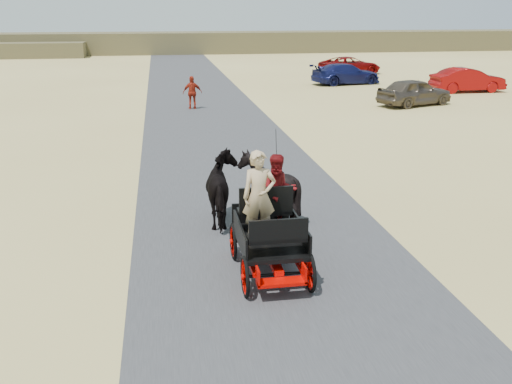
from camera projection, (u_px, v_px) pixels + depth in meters
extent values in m
plane|color=tan|center=(303.00, 321.00, 9.75)|extent=(140.00, 140.00, 0.00)
cube|color=#38383A|center=(303.00, 321.00, 9.75)|extent=(6.00, 140.00, 0.01)
cube|color=brown|center=(176.00, 43.00, 67.56)|extent=(140.00, 6.00, 2.40)
imported|color=black|center=(225.00, 190.00, 14.02)|extent=(0.91, 2.01, 1.70)
imported|color=black|center=(268.00, 187.00, 14.20)|extent=(1.37, 1.54, 1.70)
imported|color=tan|center=(259.00, 196.00, 11.07)|extent=(0.66, 0.43, 1.80)
imported|color=#660C0F|center=(278.00, 192.00, 11.70)|extent=(0.77, 0.60, 1.58)
imported|color=maroon|center=(192.00, 93.00, 30.00)|extent=(1.02, 0.44, 1.73)
imported|color=brown|center=(415.00, 92.00, 31.15)|extent=(4.68, 3.09, 1.48)
imported|color=maroon|center=(468.00, 80.00, 36.20)|extent=(4.61, 1.65, 1.51)
imported|color=navy|center=(346.00, 74.00, 39.93)|extent=(5.20, 2.87, 1.43)
imported|color=maroon|center=(350.00, 65.00, 46.12)|extent=(5.23, 2.94, 1.38)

